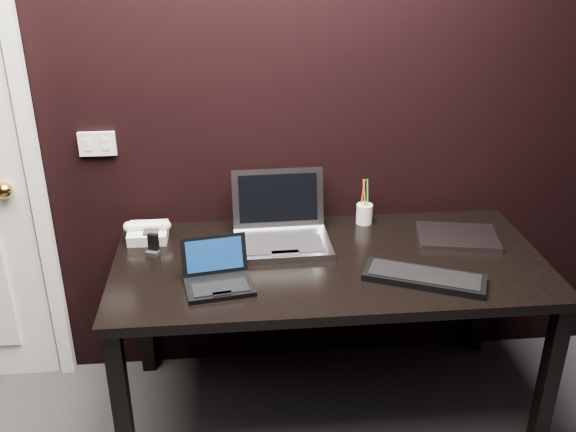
{
  "coord_description": "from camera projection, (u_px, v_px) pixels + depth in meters",
  "views": [
    {
      "loc": [
        -0.08,
        -0.8,
        1.96
      ],
      "look_at": [
        0.13,
        1.35,
        0.96
      ],
      "focal_mm": 40.0,
      "sensor_mm": 36.0,
      "label": 1
    }
  ],
  "objects": [
    {
      "name": "wall_switch",
      "position": [
        97.0,
        144.0,
        2.64
      ],
      "size": [
        0.15,
        0.02,
        0.1
      ],
      "color": "silver",
      "rests_on": "wall_back"
    },
    {
      "name": "wall_back",
      "position": [
        246.0,
        97.0,
        2.63
      ],
      "size": [
        4.0,
        0.0,
        4.0
      ],
      "primitive_type": "plane",
      "rotation": [
        1.57,
        0.0,
        0.0
      ],
      "color": "black",
      "rests_on": "ground"
    },
    {
      "name": "closed_laptop",
      "position": [
        458.0,
        237.0,
        2.69
      ],
      "size": [
        0.36,
        0.29,
        0.02
      ],
      "color": "#9E9DA3",
      "rests_on": "desk"
    },
    {
      "name": "netbook",
      "position": [
        218.0,
        277.0,
        2.34
      ],
      "size": [
        0.27,
        0.25,
        0.16
      ],
      "color": "black",
      "rests_on": "desk"
    },
    {
      "name": "pen_cup",
      "position": [
        364.0,
        213.0,
        2.82
      ],
      "size": [
        0.08,
        0.08,
        0.21
      ],
      "color": "silver",
      "rests_on": "desk"
    },
    {
      "name": "mobile_phone",
      "position": [
        153.0,
        247.0,
        2.56
      ],
      "size": [
        0.06,
        0.05,
        0.09
      ],
      "color": "black",
      "rests_on": "desk"
    },
    {
      "name": "desk_phone",
      "position": [
        148.0,
        232.0,
        2.67
      ],
      "size": [
        0.2,
        0.15,
        0.1
      ],
      "color": "white",
      "rests_on": "desk"
    },
    {
      "name": "silver_laptop",
      "position": [
        281.0,
        231.0,
        2.65
      ],
      "size": [
        0.4,
        0.36,
        0.27
      ],
      "color": "#A4A4A9",
      "rests_on": "desk"
    },
    {
      "name": "ext_keyboard",
      "position": [
        424.0,
        277.0,
        2.38
      ],
      "size": [
        0.47,
        0.32,
        0.03
      ],
      "color": "black",
      "rests_on": "desk"
    },
    {
      "name": "desk",
      "position": [
        329.0,
        277.0,
        2.57
      ],
      "size": [
        1.7,
        0.8,
        0.74
      ],
      "color": "black",
      "rests_on": "ground"
    }
  ]
}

